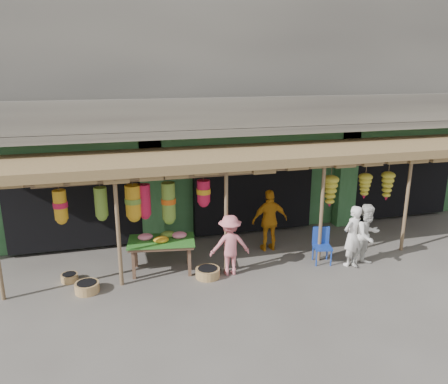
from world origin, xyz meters
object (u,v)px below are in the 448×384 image
object	(u,v)px
flower_table	(162,242)
person_right	(367,235)
person_vendor	(270,220)
person_shopper	(230,245)
blue_chair	(322,243)
person_front	(352,236)

from	to	relation	value
flower_table	person_right	distance (m)	5.08
person_right	person_vendor	xyz separation A→B (m)	(-2.00, 1.54, 0.05)
person_vendor	person_shopper	world-z (taller)	person_vendor
blue_chair	person_shopper	distance (m)	2.47
flower_table	person_shopper	bearing A→B (deg)	-12.40
person_right	person_front	bearing A→B (deg)	148.77
blue_chair	person_vendor	distance (m)	1.51
person_shopper	blue_chair	bearing A→B (deg)	-175.01
person_front	person_shopper	bearing A→B (deg)	-26.17
person_vendor	blue_chair	bearing A→B (deg)	133.55
person_vendor	flower_table	bearing A→B (deg)	9.52
person_right	person_shopper	world-z (taller)	person_right
blue_chair	person_vendor	xyz separation A→B (m)	(-1.02, 1.07, 0.35)
flower_table	person_front	bearing A→B (deg)	-2.60
person_right	person_shopper	bearing A→B (deg)	157.42
flower_table	person_vendor	bearing A→B (deg)	18.43
person_right	person_shopper	xyz separation A→B (m)	(-3.44, 0.43, -0.06)
person_shopper	person_vendor	bearing A→B (deg)	-138.38
person_front	person_shopper	distance (m)	3.11
person_front	person_right	world-z (taller)	person_right
person_right	person_shopper	distance (m)	3.47
blue_chair	person_front	xyz separation A→B (m)	(0.63, -0.37, 0.28)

